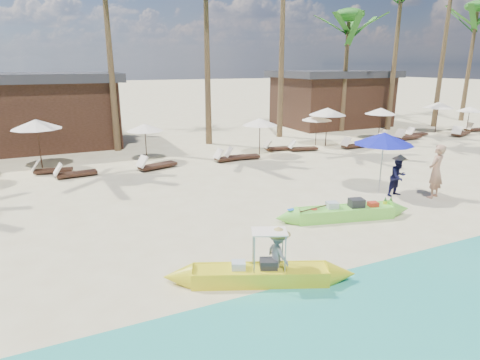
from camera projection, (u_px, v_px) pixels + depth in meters
name	position (u px, v px, depth m)	size (l,w,h in m)	color
ground	(305.00, 230.00, 12.06)	(240.00, 240.00, 0.00)	beige
wet_sand_strip	(450.00, 324.00, 7.69)	(240.00, 4.50, 0.01)	tan
green_canoe	(344.00, 212.00, 12.86)	(5.07, 1.51, 0.65)	#70DC43
yellow_canoe	(260.00, 274.00, 9.09)	(4.65, 2.19, 1.27)	yellow
tourist	(436.00, 171.00, 14.73)	(0.73, 0.48, 2.01)	tan
vendor_green	(398.00, 177.00, 15.01)	(0.72, 0.56, 1.48)	#131335
vendor_yellow	(278.00, 253.00, 9.04)	(0.67, 0.39, 1.04)	gray
blue_umbrella	(384.00, 138.00, 14.92)	(2.20, 2.20, 2.36)	#99999E
resort_parasol_4	(36.00, 124.00, 18.67)	(2.27, 2.27, 2.34)	#3C2218
lounger_4_left	(50.00, 169.00, 18.23)	(1.75, 0.79, 0.57)	#3C2218
lounger_4_right	(74.00, 173.00, 17.62)	(1.81, 0.70, 0.60)	#3C2218
resort_parasol_5	(145.00, 127.00, 20.22)	(1.87, 1.87, 1.92)	#3C2218
lounger_5_left	(155.00, 165.00, 18.95)	(2.02, 1.13, 0.66)	#3C2218
resort_parasol_6	(260.00, 122.00, 21.65)	(1.94, 1.94, 2.00)	#3C2218
lounger_6_left	(229.00, 157.00, 20.56)	(1.87, 0.74, 0.62)	#3C2218
lounger_6_right	(240.00, 156.00, 20.86)	(1.89, 0.81, 0.62)	#3C2218
resort_parasol_7	(317.00, 117.00, 24.18)	(1.83, 1.83, 1.89)	#3C2218
lounger_7_left	(277.00, 147.00, 23.05)	(1.71, 0.73, 0.56)	#3C2218
lounger_7_right	(302.00, 148.00, 22.97)	(1.75, 0.88, 0.57)	#3C2218
resort_parasol_8	(327.00, 112.00, 23.92)	(2.24, 2.24, 2.30)	#3C2218
lounger_8_left	(354.00, 145.00, 23.74)	(1.80, 0.60, 0.61)	#3C2218
resort_parasol_9	(381.00, 111.00, 25.92)	(2.02, 2.02, 2.08)	#3C2218
lounger_9_left	(407.00, 136.00, 26.32)	(2.01, 0.71, 0.67)	#3C2218
lounger_9_right	(391.00, 137.00, 26.08)	(1.97, 0.94, 0.64)	#3C2218
resort_parasol_10	(439.00, 105.00, 28.66)	(2.14, 2.14, 2.20)	#3C2218
lounger_10_left	(416.00, 134.00, 27.54)	(1.79, 0.65, 0.60)	#3C2218
lounger_10_right	(460.00, 133.00, 27.70)	(2.07, 1.20, 0.67)	#3C2218
resort_parasol_11	(470.00, 109.00, 28.92)	(1.81, 1.81, 1.87)	#3C2218
lounger_11_left	(474.00, 129.00, 29.60)	(1.81, 0.62, 0.61)	#3C2218
palm_6	(348.00, 31.00, 27.91)	(2.08, 2.08, 8.51)	brown
palm_7	(401.00, 2.00, 28.13)	(2.08, 2.08, 11.08)	brown
palm_9	(476.00, 23.00, 33.24)	(2.08, 2.08, 9.82)	brown
pavilion_west	(25.00, 110.00, 23.52)	(10.80, 6.60, 4.30)	#3C2218
pavilion_east	(331.00, 98.00, 32.33)	(8.80, 6.60, 4.30)	#3C2218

